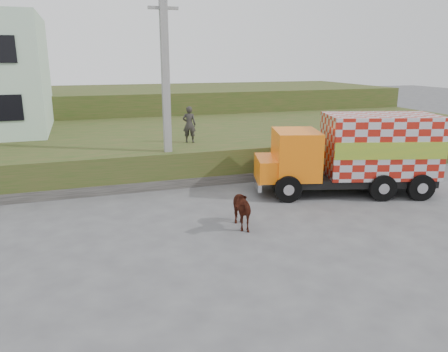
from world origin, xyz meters
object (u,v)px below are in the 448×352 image
object	(u,v)px
cow	(238,208)
pedestrian	(189,124)
utility_pole	(166,90)
cargo_truck	(356,153)

from	to	relation	value
cow	pedestrian	distance (m)	7.36
utility_pole	pedestrian	bearing A→B (deg)	51.22
cargo_truck	cow	size ratio (longest dim) A/B	4.76
cargo_truck	cow	world-z (taller)	cargo_truck
utility_pole	cow	bearing A→B (deg)	-77.99
cargo_truck	cow	bearing A→B (deg)	-144.08
utility_pole	cow	distance (m)	6.55
utility_pole	pedestrian	distance (m)	2.77
cow	pedestrian	bearing A→B (deg)	90.25
cargo_truck	cow	distance (m)	6.21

